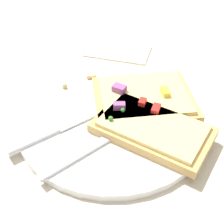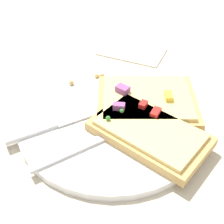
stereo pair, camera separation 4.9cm
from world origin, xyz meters
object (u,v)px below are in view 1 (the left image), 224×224
object	(u,v)px
pizza_slice_main	(144,98)
pizza_slice_corner	(152,129)
fork	(114,134)
napkin	(118,50)
knife	(63,126)
plate	(112,120)

from	to	relation	value
pizza_slice_main	pizza_slice_corner	world-z (taller)	pizza_slice_main
fork	napkin	bearing A→B (deg)	48.50
knife	napkin	distance (m)	0.27
pizza_slice_corner	napkin	size ratio (longest dim) A/B	1.40
plate	pizza_slice_corner	size ratio (longest dim) A/B	1.57
plate	pizza_slice_main	bearing A→B (deg)	50.47
fork	napkin	world-z (taller)	fork
plate	napkin	bearing A→B (deg)	102.64
pizza_slice_main	fork	bearing A→B (deg)	50.67
pizza_slice_main	plate	bearing A→B (deg)	27.09
fork	napkin	distance (m)	0.27
plate	napkin	world-z (taller)	plate
fork	pizza_slice_corner	size ratio (longest dim) A/B	1.04
plate	knife	distance (m)	0.08
plate	pizza_slice_main	xyz separation A→B (m)	(0.04, 0.05, 0.02)
pizza_slice_main	pizza_slice_corner	bearing A→B (deg)	88.07
pizza_slice_main	pizza_slice_corner	distance (m)	0.07
knife	pizza_slice_main	xyz separation A→B (m)	(0.11, 0.09, 0.01)
plate	napkin	xyz separation A→B (m)	(-0.05, 0.23, -0.00)
pizza_slice_main	napkin	world-z (taller)	pizza_slice_main
plate	fork	world-z (taller)	fork
pizza_slice_main	napkin	size ratio (longest dim) A/B	1.48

